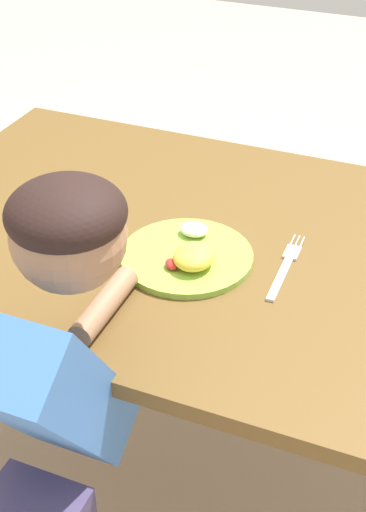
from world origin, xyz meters
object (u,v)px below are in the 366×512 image
at_px(plate, 188,255).
at_px(fork, 285,267).
at_px(spoon, 96,220).
at_px(person, 54,433).

height_order(plate, fork, plate).
xyz_separation_m(spoon, person, (0.16, -0.46, -0.11)).
relative_size(fork, person, 0.23).
bearing_deg(plate, person, -100.39).
xyz_separation_m(fork, spoon, (-0.42, 0.01, 0.01)).
distance_m(plate, person, 0.43).
distance_m(fork, person, 0.54).
relative_size(fork, spoon, 1.10).
xyz_separation_m(plate, person, (-0.08, -0.41, -0.12)).
bearing_deg(spoon, person, 179.97).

